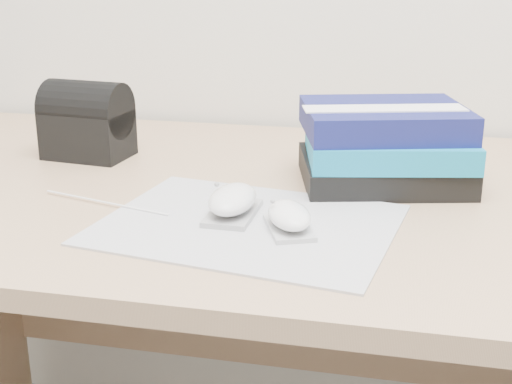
% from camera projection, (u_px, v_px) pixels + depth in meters
% --- Properties ---
extents(desk, '(1.60, 0.80, 0.73)m').
position_uv_depth(desk, '(318.00, 309.00, 1.22)').
color(desk, tan).
rests_on(desk, ground).
extents(mousepad, '(0.42, 0.35, 0.00)m').
position_uv_depth(mousepad, '(248.00, 224.00, 0.95)').
color(mousepad, '#95959D').
rests_on(mousepad, desk).
extents(mouse_rear, '(0.06, 0.11, 0.05)m').
position_uv_depth(mouse_rear, '(233.00, 202.00, 0.97)').
color(mouse_rear, '#9B9B9E').
rests_on(mouse_rear, mousepad).
extents(mouse_front, '(0.09, 0.11, 0.04)m').
position_uv_depth(mouse_front, '(289.00, 217.00, 0.92)').
color(mouse_front, '#B0B0B3').
rests_on(mouse_front, mousepad).
extents(usb_cable, '(0.21, 0.06, 0.00)m').
position_uv_depth(usb_cable, '(105.00, 202.00, 1.02)').
color(usb_cable, white).
rests_on(usb_cable, mousepad).
extents(book_stack, '(0.29, 0.25, 0.12)m').
position_uv_depth(book_stack, '(385.00, 146.00, 1.11)').
color(book_stack, black).
rests_on(book_stack, desk).
extents(pouch, '(0.15, 0.11, 0.14)m').
position_uv_depth(pouch, '(87.00, 120.00, 1.25)').
color(pouch, black).
rests_on(pouch, desk).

